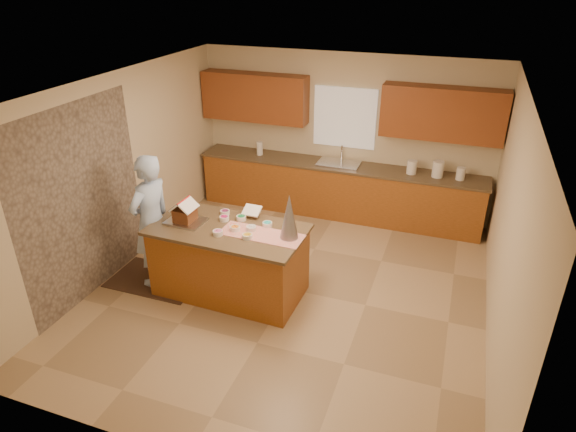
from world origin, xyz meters
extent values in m
plane|color=tan|center=(0.00, 0.00, 0.00)|extent=(5.50, 5.50, 0.00)
plane|color=silver|center=(0.00, 0.00, 2.70)|extent=(5.50, 5.50, 0.00)
plane|color=beige|center=(0.00, 2.75, 1.35)|extent=(5.50, 5.50, 0.00)
plane|color=beige|center=(0.00, -2.75, 1.35)|extent=(5.50, 5.50, 0.00)
plane|color=beige|center=(-2.50, 0.00, 1.35)|extent=(5.50, 5.50, 0.00)
plane|color=beige|center=(2.50, 0.00, 1.35)|extent=(5.50, 5.50, 0.00)
plane|color=gray|center=(-2.48, -0.80, 1.25)|extent=(0.00, 2.50, 2.50)
cube|color=white|center=(0.00, 2.72, 1.65)|extent=(1.05, 0.03, 1.00)
cube|color=#9B5220|center=(0.00, 2.45, 0.44)|extent=(4.80, 0.60, 0.88)
cube|color=brown|center=(0.00, 2.45, 0.90)|extent=(4.85, 0.63, 0.04)
cube|color=brown|center=(-1.55, 2.57, 1.90)|extent=(1.85, 0.35, 0.80)
cube|color=brown|center=(1.55, 2.57, 1.90)|extent=(1.85, 0.35, 0.80)
cube|color=silver|center=(0.00, 2.45, 0.89)|extent=(0.70, 0.45, 0.12)
cylinder|color=silver|center=(0.00, 2.63, 1.06)|extent=(0.03, 0.03, 0.28)
cube|color=#9B5220|center=(-0.73, -0.30, 0.46)|extent=(1.91, 1.00, 0.92)
cube|color=brown|center=(-0.73, -0.30, 0.94)|extent=(1.99, 1.08, 0.04)
cube|color=red|center=(-0.26, -0.32, 0.96)|extent=(1.06, 0.41, 0.01)
cube|color=silver|center=(-1.31, -0.34, 0.97)|extent=(0.49, 0.37, 0.03)
cube|color=white|center=(-0.56, 0.09, 1.05)|extent=(0.24, 0.19, 0.10)
cone|color=#B1B3BE|center=(0.08, -0.27, 1.25)|extent=(0.24, 0.24, 0.57)
cube|color=black|center=(-1.83, -0.41, 0.01)|extent=(1.24, 0.81, 0.01)
imported|color=#A7C3ED|center=(-1.78, -0.41, 0.93)|extent=(0.56, 0.74, 1.83)
cylinder|color=white|center=(1.20, 2.45, 1.03)|extent=(0.16, 0.16, 0.22)
cylinder|color=white|center=(1.60, 2.45, 1.05)|extent=(0.18, 0.18, 0.26)
cylinder|color=white|center=(1.95, 2.45, 1.02)|extent=(0.14, 0.14, 0.20)
cylinder|color=white|center=(-1.43, 2.45, 1.04)|extent=(0.11, 0.11, 0.24)
cube|color=#5F2A19|center=(-1.31, -0.34, 1.07)|extent=(0.24, 0.26, 0.17)
cube|color=white|center=(-1.37, -0.33, 1.21)|extent=(0.16, 0.30, 0.13)
cube|color=white|center=(-1.24, -0.34, 1.21)|extent=(0.16, 0.30, 0.13)
cylinder|color=red|center=(-1.31, -0.34, 1.27)|extent=(0.03, 0.29, 0.02)
cylinder|color=gold|center=(-0.39, -0.46, 0.99)|extent=(0.13, 0.13, 0.06)
cylinder|color=#EC2986|center=(-0.86, -0.12, 0.99)|extent=(0.13, 0.13, 0.06)
cylinder|color=silver|center=(-0.42, -0.26, 0.99)|extent=(0.13, 0.13, 0.06)
cylinder|color=#94316D|center=(-0.93, 0.04, 0.99)|extent=(0.13, 0.13, 0.06)
cylinder|color=#229653|center=(-0.66, -0.04, 0.99)|extent=(0.13, 0.13, 0.06)
cylinder|color=pink|center=(-0.76, -0.50, 0.99)|extent=(0.13, 0.13, 0.06)
cylinder|color=orange|center=(-0.61, -0.33, 0.99)|extent=(0.13, 0.13, 0.06)
cylinder|color=#37CCD1|center=(-0.27, -0.09, 0.99)|extent=(0.13, 0.13, 0.06)
camera|label=1|loc=(1.86, -5.29, 3.94)|focal=31.29mm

